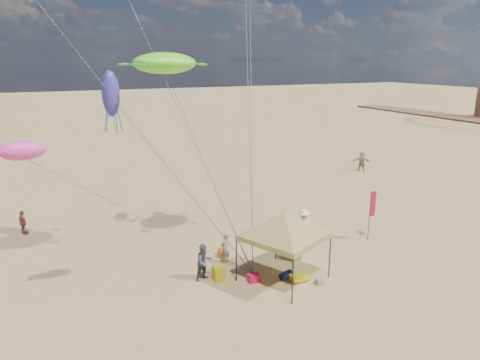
{
  "coord_description": "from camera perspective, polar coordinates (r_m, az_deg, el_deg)",
  "views": [
    {
      "loc": [
        -9.27,
        -16.7,
        9.93
      ],
      "look_at": [
        0.0,
        3.0,
        4.0
      ],
      "focal_mm": 33.14,
      "sensor_mm": 36.0,
      "label": 1
    }
  ],
  "objects": [
    {
      "name": "person_far_c",
      "position": [
        42.26,
        15.41,
        2.35
      ],
      "size": [
        1.56,
        1.57,
        1.81
      ],
      "primitive_type": "imported",
      "rotation": [
        0.0,
        0.0,
        5.49
      ],
      "color": "tan",
      "rests_on": "ground"
    },
    {
      "name": "person_near_c",
      "position": [
        25.36,
        8.13,
        -5.75
      ],
      "size": [
        1.3,
        0.92,
        1.83
      ],
      "primitive_type": "imported",
      "rotation": [
        0.0,
        0.0,
        2.92
      ],
      "color": "white",
      "rests_on": "ground"
    },
    {
      "name": "chair_green",
      "position": [
        23.25,
        7.06,
        -9.23
      ],
      "size": [
        0.5,
        0.5,
        0.7
      ],
      "primitive_type": "cube",
      "color": "#2A901A",
      "rests_on": "ground"
    },
    {
      "name": "person_far_a",
      "position": [
        28.85,
        -26.16,
        -4.95
      ],
      "size": [
        0.68,
        0.95,
        1.5
      ],
      "primitive_type": "imported",
      "rotation": [
        0.0,
        0.0,
        1.97
      ],
      "color": "#954639",
      "rests_on": "ground"
    },
    {
      "name": "cooler_red",
      "position": [
        20.94,
        1.77,
        -12.49
      ],
      "size": [
        0.54,
        0.38,
        0.38
      ],
      "primitive_type": "cube",
      "color": "#D91144",
      "rests_on": "ground"
    },
    {
      "name": "squid_kite",
      "position": [
        24.78,
        -16.32,
        10.63
      ],
      "size": [
        1.15,
        1.15,
        2.43
      ],
      "primitive_type": "ellipsoid",
      "rotation": [
        0.0,
        0.0,
        0.28
      ],
      "color": "#3A2FAB",
      "rests_on": "ground"
    },
    {
      "name": "bag_orange",
      "position": [
        23.45,
        -2.41,
        -9.34
      ],
      "size": [
        0.54,
        0.69,
        0.36
      ],
      "primitive_type": "cylinder",
      "rotation": [
        0.0,
        1.57,
        1.22
      ],
      "color": "#D7550B",
      "rests_on": "ground"
    },
    {
      "name": "bag_navy",
      "position": [
        21.32,
        5.91,
        -12.07
      ],
      "size": [
        0.69,
        0.54,
        0.36
      ],
      "primitive_type": "cylinder",
      "rotation": [
        0.0,
        1.57,
        0.35
      ],
      "color": "#0E153F",
      "rests_on": "ground"
    },
    {
      "name": "cooler_blue",
      "position": [
        25.06,
        8.24,
        -7.8
      ],
      "size": [
        0.54,
        0.38,
        0.38
      ],
      "primitive_type": "cube",
      "color": "#1552AC",
      "rests_on": "ground"
    },
    {
      "name": "crate_grey",
      "position": [
        21.05,
        10.17,
        -12.75
      ],
      "size": [
        0.34,
        0.3,
        0.28
      ],
      "primitive_type": "cube",
      "color": "gray",
      "rests_on": "ground"
    },
    {
      "name": "canopy_tent",
      "position": [
        20.03,
        5.77,
        -4.48
      ],
      "size": [
        5.68,
        5.68,
        3.84
      ],
      "color": "black",
      "rests_on": "ground"
    },
    {
      "name": "fish_kite",
      "position": [
        18.55,
        -26.28,
        3.43
      ],
      "size": [
        1.8,
        1.08,
        0.76
      ],
      "primitive_type": "ellipsoid",
      "rotation": [
        0.0,
        0.0,
        0.14
      ],
      "color": "#FF3BB3",
      "rests_on": "ground"
    },
    {
      "name": "chair_yellow",
      "position": [
        21.0,
        -2.78,
        -11.93
      ],
      "size": [
        0.5,
        0.5,
        0.7
      ],
      "primitive_type": "cube",
      "color": "gold",
      "rests_on": "ground"
    },
    {
      "name": "ground",
      "position": [
        21.53,
        3.48,
        -12.26
      ],
      "size": [
        280.0,
        280.0,
        0.0
      ],
      "primitive_type": "plane",
      "color": "tan",
      "rests_on": "ground"
    },
    {
      "name": "feather_flag",
      "position": [
        25.94,
        16.65,
        -3.35
      ],
      "size": [
        0.44,
        0.09,
        2.91
      ],
      "color": "black",
      "rests_on": "ground"
    },
    {
      "name": "beach_cart",
      "position": [
        21.17,
        7.73,
        -12.28
      ],
      "size": [
        0.9,
        0.5,
        0.24
      ],
      "primitive_type": "cube",
      "color": "gold",
      "rests_on": "ground"
    },
    {
      "name": "turtle_kite",
      "position": [
        22.34,
        -9.7,
        14.62
      ],
      "size": [
        3.59,
        3.15,
        1.03
      ],
      "primitive_type": "ellipsoid",
      "rotation": [
        0.0,
        0.0,
        0.25
      ],
      "color": "#65F629",
      "rests_on": "ground"
    },
    {
      "name": "person_near_a",
      "position": [
        22.46,
        -1.93,
        -8.74
      ],
      "size": [
        0.7,
        0.61,
        1.61
      ],
      "primitive_type": "imported",
      "rotation": [
        0.0,
        0.0,
        3.6
      ],
      "color": "#9D8159",
      "rests_on": "ground"
    },
    {
      "name": "person_near_b",
      "position": [
        20.91,
        -4.64,
        -10.47
      ],
      "size": [
        1.0,
        0.86,
        1.76
      ],
      "primitive_type": "imported",
      "rotation": [
        0.0,
        0.0,
        0.26
      ],
      "color": "#38434D",
      "rests_on": "ground"
    }
  ]
}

